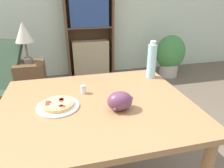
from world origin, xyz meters
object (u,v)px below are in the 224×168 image
at_px(bookshelf, 90,32).
at_px(side_table, 33,86).
at_px(salt_shaker, 83,89).
at_px(potted_plant_floor, 170,55).
at_px(grape_bunch, 120,101).
at_px(pizza_on_plate, 58,105).
at_px(drink_bottle, 152,61).
at_px(table_lamp, 24,34).

bearing_deg(bookshelf, side_table, -132.51).
bearing_deg(salt_shaker, bookshelf, 81.18).
distance_m(salt_shaker, potted_plant_floor, 2.58).
relative_size(grape_bunch, potted_plant_floor, 0.21).
height_order(pizza_on_plate, side_table, pizza_on_plate).
relative_size(salt_shaker, potted_plant_floor, 0.07).
relative_size(grape_bunch, side_table, 0.25).
xyz_separation_m(pizza_on_plate, grape_bunch, (0.34, -0.11, 0.04)).
bearing_deg(grape_bunch, drink_bottle, 48.19).
distance_m(grape_bunch, potted_plant_floor, 2.67).
relative_size(side_table, potted_plant_floor, 0.83).
distance_m(grape_bunch, bookshelf, 2.52).
relative_size(bookshelf, table_lamp, 3.61).
bearing_deg(salt_shaker, side_table, 112.42).
relative_size(grape_bunch, drink_bottle, 0.53).
xyz_separation_m(grape_bunch, bookshelf, (0.17, 2.51, -0.03)).
height_order(pizza_on_plate, drink_bottle, drink_bottle).
relative_size(table_lamp, potted_plant_floor, 0.65).
relative_size(grape_bunch, bookshelf, 0.09).
xyz_separation_m(pizza_on_plate, side_table, (-0.37, 1.44, -0.48)).
bearing_deg(salt_shaker, pizza_on_plate, -138.14).
xyz_separation_m(side_table, table_lamp, (-0.00, 0.00, 0.65)).
bearing_deg(table_lamp, grape_bunch, -65.24).
height_order(grape_bunch, drink_bottle, drink_bottle).
xyz_separation_m(bookshelf, side_table, (-0.88, -0.96, -0.48)).
distance_m(grape_bunch, side_table, 1.78).
height_order(pizza_on_plate, potted_plant_floor, pizza_on_plate).
distance_m(grape_bunch, drink_bottle, 0.56).
xyz_separation_m(pizza_on_plate, drink_bottle, (0.71, 0.31, 0.12)).
distance_m(pizza_on_plate, grape_bunch, 0.36).
bearing_deg(potted_plant_floor, table_lamp, -165.17).
distance_m(grape_bunch, salt_shaker, 0.31).
relative_size(pizza_on_plate, grape_bunch, 1.60).
height_order(salt_shaker, bookshelf, bookshelf).
height_order(pizza_on_plate, bookshelf, bookshelf).
xyz_separation_m(table_lamp, potted_plant_floor, (2.25, 0.60, -0.56)).
relative_size(drink_bottle, bookshelf, 0.17).
bearing_deg(salt_shaker, grape_bunch, -54.61).
bearing_deg(potted_plant_floor, salt_shaker, -132.21).
bearing_deg(grape_bunch, pizza_on_plate, 162.83).
xyz_separation_m(drink_bottle, potted_plant_floor, (1.17, 1.73, -0.51)).
bearing_deg(drink_bottle, table_lamp, 133.61).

